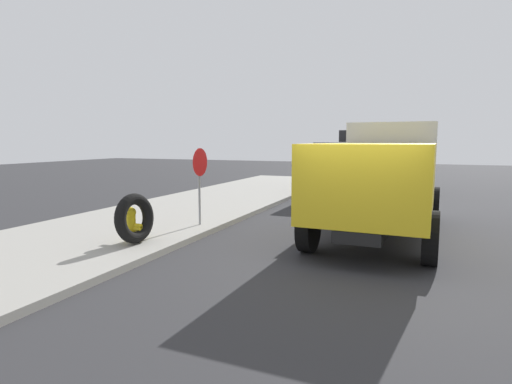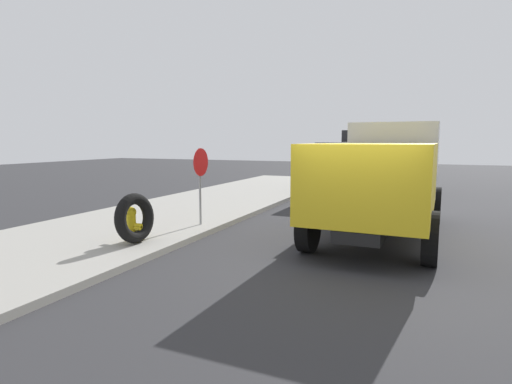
% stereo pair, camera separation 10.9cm
% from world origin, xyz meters
% --- Properties ---
extents(ground_plane, '(80.00, 80.00, 0.00)m').
position_xyz_m(ground_plane, '(0.00, 0.00, 0.00)').
color(ground_plane, '#2D2D30').
extents(sidewalk_curb, '(36.00, 5.00, 0.15)m').
position_xyz_m(sidewalk_curb, '(0.00, 6.50, 0.07)').
color(sidewalk_curb, '#99968E').
rests_on(sidewalk_curb, ground).
extents(fire_hydrant, '(0.25, 0.57, 0.80)m').
position_xyz_m(fire_hydrant, '(-0.30, 5.07, 0.58)').
color(fire_hydrant, yellow).
rests_on(fire_hydrant, sidewalk_curb).
extents(loose_tire, '(1.16, 0.45, 1.15)m').
position_xyz_m(loose_tire, '(-0.43, 4.86, 0.73)').
color(loose_tire, black).
rests_on(loose_tire, sidewalk_curb).
extents(stop_sign, '(0.76, 0.08, 2.11)m').
position_xyz_m(stop_sign, '(1.98, 4.54, 1.61)').
color(stop_sign, gray).
rests_on(stop_sign, sidewalk_curb).
extents(dump_truck_yellow, '(7.08, 2.99, 3.00)m').
position_xyz_m(dump_truck_yellow, '(3.33, -0.15, 1.61)').
color(dump_truck_yellow, gold).
rests_on(dump_truck_yellow, ground).
extents(dump_truck_gray, '(7.04, 2.90, 3.00)m').
position_xyz_m(dump_truck_gray, '(12.14, 1.70, 1.61)').
color(dump_truck_gray, slate).
rests_on(dump_truck_gray, ground).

